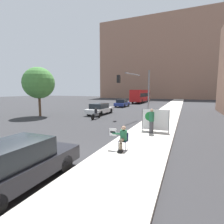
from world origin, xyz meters
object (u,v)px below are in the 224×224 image
at_px(seated_protester, 123,137).
at_px(car_on_road_nearest, 100,109).
at_px(motorcycle_on_road, 96,114).
at_px(city_bus_on_road, 141,95).
at_px(protest_banner, 155,120).
at_px(parked_car_curbside, 16,164).
at_px(traffic_light_pole, 136,86).
at_px(car_on_road_midblock, 122,103).
at_px(pedestrian_behind, 151,121).
at_px(street_tree_near_curb, 39,83).

xyz_separation_m(seated_protester, car_on_road_nearest, (-7.32, 11.99, -0.05)).
bearing_deg(motorcycle_on_road, city_bus_on_road, 93.92).
xyz_separation_m(protest_banner, parked_car_curbside, (-2.87, -8.77, -0.24)).
height_order(traffic_light_pole, motorcycle_on_road, traffic_light_pole).
xyz_separation_m(parked_car_curbside, car_on_road_midblock, (-6.14, 27.15, -0.01)).
height_order(protest_banner, traffic_light_pole, traffic_light_pole).
xyz_separation_m(traffic_light_pole, city_bus_on_road, (-5.88, 26.68, -1.63)).
xyz_separation_m(seated_protester, car_on_road_midblock, (-8.20, 22.97, -0.04)).
relative_size(traffic_light_pole, parked_car_curbside, 1.13).
distance_m(pedestrian_behind, city_bus_on_road, 33.61).
bearing_deg(parked_car_curbside, car_on_road_midblock, 102.74).
relative_size(protest_banner, car_on_road_midblock, 0.45).
distance_m(pedestrian_behind, traffic_light_pole, 6.88).
bearing_deg(protest_banner, pedestrian_behind, -102.57).
xyz_separation_m(traffic_light_pole, car_on_road_midblock, (-6.14, 13.20, -2.76)).
height_order(pedestrian_behind, protest_banner, pedestrian_behind).
xyz_separation_m(pedestrian_behind, traffic_light_pole, (-2.73, 5.79, 2.50)).
bearing_deg(pedestrian_behind, city_bus_on_road, 139.23).
xyz_separation_m(seated_protester, city_bus_on_road, (-7.94, 36.45, 1.10)).
height_order(protest_banner, street_tree_near_curb, street_tree_near_curb).
height_order(pedestrian_behind, city_bus_on_road, city_bus_on_road).
relative_size(pedestrian_behind, car_on_road_nearest, 0.35).
distance_m(pedestrian_behind, car_on_road_nearest, 11.33).
bearing_deg(car_on_road_nearest, city_bus_on_road, 91.46).
height_order(seated_protester, city_bus_on_road, city_bus_on_road).
relative_size(city_bus_on_road, street_tree_near_curb, 2.05).
relative_size(car_on_road_nearest, street_tree_near_curb, 0.84).
distance_m(car_on_road_nearest, motorcycle_on_road, 3.68).
height_order(pedestrian_behind, parked_car_curbside, pedestrian_behind).
distance_m(seated_protester, street_tree_near_curb, 15.62).
height_order(traffic_light_pole, car_on_road_nearest, traffic_light_pole).
relative_size(traffic_light_pole, street_tree_near_curb, 0.85).
bearing_deg(parked_car_curbside, seated_protester, 63.73).
distance_m(pedestrian_behind, street_tree_near_curb, 14.64).
bearing_deg(street_tree_near_curb, seated_protester, -30.71).
relative_size(pedestrian_behind, traffic_light_pole, 0.34).
relative_size(traffic_light_pole, city_bus_on_road, 0.41).
relative_size(car_on_road_nearest, car_on_road_midblock, 1.14).
xyz_separation_m(city_bus_on_road, motorcycle_on_road, (1.91, -27.89, -1.33)).
bearing_deg(traffic_light_pole, car_on_road_midblock, 114.95).
bearing_deg(car_on_road_midblock, seated_protester, -70.35).
distance_m(parked_car_curbside, car_on_road_nearest, 17.00).
bearing_deg(city_bus_on_road, car_on_road_nearest, -88.54).
distance_m(seated_protester, car_on_road_nearest, 14.05).
bearing_deg(protest_banner, street_tree_near_curb, 167.01).
bearing_deg(car_on_road_midblock, street_tree_near_curb, -108.08).
xyz_separation_m(protest_banner, car_on_road_nearest, (-8.13, 7.40, -0.26)).
xyz_separation_m(car_on_road_midblock, city_bus_on_road, (0.26, 13.47, 1.13)).
bearing_deg(traffic_light_pole, city_bus_on_road, 102.44).
height_order(seated_protester, street_tree_near_curb, street_tree_near_curb).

